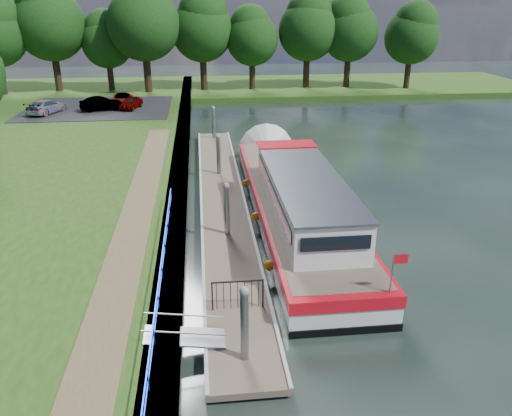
{
  "coord_description": "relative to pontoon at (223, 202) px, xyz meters",
  "views": [
    {
      "loc": [
        -1.05,
        -12.9,
        10.59
      ],
      "look_at": [
        1.43,
        9.07,
        1.4
      ],
      "focal_mm": 35.0,
      "sensor_mm": 36.0,
      "label": 1
    }
  ],
  "objects": [
    {
      "name": "footpath",
      "position": [
        -4.4,
        -5.0,
        0.62
      ],
      "size": [
        1.6,
        40.0,
        0.05
      ],
      "primitive_type": "cube",
      "color": "brown",
      "rests_on": "riverbank"
    },
    {
      "name": "car_c",
      "position": [
        -15.32,
        22.73,
        1.29
      ],
      "size": [
        3.27,
        4.76,
        1.28
      ],
      "primitive_type": "imported",
      "rotation": [
        0.0,
        0.0,
        2.77
      ],
      "color": "#999999",
      "rests_on": "carpark"
    },
    {
      "name": "horizon_trees",
      "position": [
        -1.61,
        35.68,
        7.76
      ],
      "size": [
        54.38,
        10.03,
        12.87
      ],
      "color": "#332316",
      "rests_on": "ground"
    },
    {
      "name": "far_bank",
      "position": [
        12.0,
        39.0,
        0.12
      ],
      "size": [
        60.0,
        18.0,
        0.6
      ],
      "primitive_type": "cube",
      "color": "#254714",
      "rests_on": "ground"
    },
    {
      "name": "mooring_piles",
      "position": [
        0.0,
        0.0,
        1.1
      ],
      "size": [
        0.3,
        27.3,
        3.55
      ],
      "color": "gray",
      "rests_on": "ground"
    },
    {
      "name": "bank_edge",
      "position": [
        -2.55,
        2.0,
        0.2
      ],
      "size": [
        1.1,
        90.0,
        0.78
      ],
      "primitive_type": "cube",
      "color": "#473D2D",
      "rests_on": "ground"
    },
    {
      "name": "car_a",
      "position": [
        -7.72,
        24.07,
        1.24
      ],
      "size": [
        2.26,
        3.68,
        1.17
      ],
      "primitive_type": "imported",
      "rotation": [
        0.0,
        0.0,
        -0.27
      ],
      "color": "#999999",
      "rests_on": "carpark"
    },
    {
      "name": "ground",
      "position": [
        0.0,
        -13.0,
        -0.18
      ],
      "size": [
        160.0,
        160.0,
        0.0
      ],
      "primitive_type": "plane",
      "color": "black",
      "rests_on": "ground"
    },
    {
      "name": "car_b",
      "position": [
        -10.43,
        23.46,
        1.31
      ],
      "size": [
        4.21,
        2.44,
        1.31
      ],
      "primitive_type": "imported",
      "rotation": [
        0.0,
        0.0,
        1.85
      ],
      "color": "#999999",
      "rests_on": "carpark"
    },
    {
      "name": "gate_panel",
      "position": [
        -0.0,
        -10.8,
        0.97
      ],
      "size": [
        1.85,
        0.05,
        1.15
      ],
      "color": "black",
      "rests_on": "ground"
    },
    {
      "name": "carpark",
      "position": [
        -11.0,
        25.0,
        0.62
      ],
      "size": [
        14.0,
        12.0,
        0.06
      ],
      "primitive_type": "cube",
      "color": "black",
      "rests_on": "riverbank"
    },
    {
      "name": "gangway",
      "position": [
        -1.85,
        -12.5,
        0.44
      ],
      "size": [
        2.58,
        1.0,
        0.92
      ],
      "color": "#A5A8AD",
      "rests_on": "ground"
    },
    {
      "name": "car_d",
      "position": [
        -8.81,
        26.18,
        1.22
      ],
      "size": [
        2.15,
        4.19,
        1.13
      ],
      "primitive_type": "imported",
      "rotation": [
        0.0,
        0.0,
        0.07
      ],
      "color": "#999999",
      "rests_on": "carpark"
    },
    {
      "name": "blue_fence",
      "position": [
        -2.75,
        -10.0,
        1.13
      ],
      "size": [
        0.04,
        18.04,
        0.72
      ],
      "color": "#0C2DBF",
      "rests_on": "riverbank"
    },
    {
      "name": "barge",
      "position": [
        3.6,
        -1.83,
        0.9
      ],
      "size": [
        4.36,
        21.15,
        4.78
      ],
      "color": "black",
      "rests_on": "ground"
    },
    {
      "name": "pontoon",
      "position": [
        0.0,
        0.0,
        0.0
      ],
      "size": [
        2.5,
        30.0,
        0.56
      ],
      "color": "brown",
      "rests_on": "ground"
    }
  ]
}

